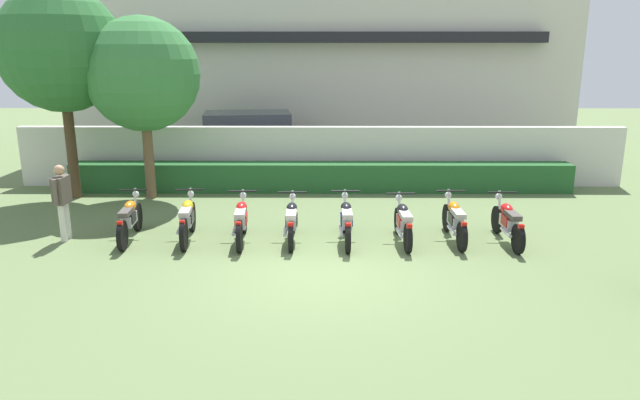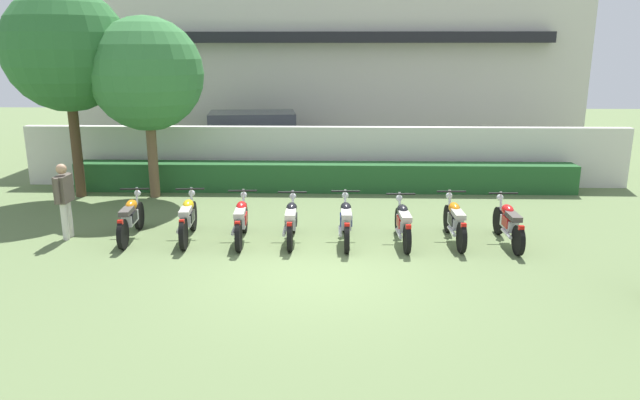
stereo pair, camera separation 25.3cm
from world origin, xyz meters
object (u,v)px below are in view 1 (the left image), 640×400
(motorcycle_in_row_0, at_px, (129,219))
(motorcycle_in_row_7, at_px, (508,222))
(motorcycle_in_row_6, at_px, (455,220))
(inspector_person, at_px, (62,197))
(motorcycle_in_row_3, at_px, (292,221))
(parked_car, at_px, (253,142))
(motorcycle_in_row_2, at_px, (241,220))
(motorcycle_in_row_4, at_px, (346,221))
(tree_far_side, at_px, (143,75))
(tree_near_inspector, at_px, (61,50))
(motorcycle_in_row_1, at_px, (187,219))
(motorcycle_in_row_5, at_px, (403,222))

(motorcycle_in_row_0, relative_size, motorcycle_in_row_7, 1.01)
(motorcycle_in_row_6, relative_size, motorcycle_in_row_7, 1.00)
(motorcycle_in_row_6, bearing_deg, inspector_person, 89.19)
(motorcycle_in_row_3, bearing_deg, motorcycle_in_row_0, 87.27)
(parked_car, relative_size, motorcycle_in_row_2, 2.50)
(motorcycle_in_row_0, relative_size, inspector_person, 1.23)
(motorcycle_in_row_3, bearing_deg, motorcycle_in_row_4, -91.15)
(motorcycle_in_row_4, bearing_deg, inspector_person, 88.44)
(inspector_person, bearing_deg, motorcycle_in_row_2, -1.67)
(motorcycle_in_row_7, xyz_separation_m, inspector_person, (-9.04, 0.13, 0.48))
(parked_car, relative_size, motorcycle_in_row_4, 2.42)
(tree_far_side, bearing_deg, motorcycle_in_row_4, -36.00)
(motorcycle_in_row_7, bearing_deg, inspector_person, 88.41)
(tree_near_inspector, relative_size, inspector_person, 3.41)
(tree_far_side, bearing_deg, inspector_person, -101.69)
(motorcycle_in_row_1, distance_m, motorcycle_in_row_4, 3.24)
(motorcycle_in_row_1, relative_size, inspector_person, 1.22)
(motorcycle_in_row_0, xyz_separation_m, motorcycle_in_row_3, (3.33, -0.09, -0.01))
(motorcycle_in_row_3, relative_size, motorcycle_in_row_4, 0.92)
(motorcycle_in_row_3, bearing_deg, inspector_person, 87.79)
(motorcycle_in_row_5, height_order, motorcycle_in_row_6, motorcycle_in_row_6)
(motorcycle_in_row_0, height_order, motorcycle_in_row_2, motorcycle_in_row_2)
(tree_far_side, distance_m, inspector_person, 4.30)
(tree_near_inspector, height_order, motorcycle_in_row_0, tree_near_inspector)
(motorcycle_in_row_6, bearing_deg, motorcycle_in_row_0, 89.12)
(motorcycle_in_row_3, distance_m, motorcycle_in_row_6, 3.32)
(tree_far_side, distance_m, motorcycle_in_row_2, 5.43)
(motorcycle_in_row_1, distance_m, motorcycle_in_row_5, 4.39)
(motorcycle_in_row_3, bearing_deg, motorcycle_in_row_1, 87.03)
(motorcycle_in_row_5, bearing_deg, inspector_person, 86.92)
(motorcycle_in_row_0, xyz_separation_m, motorcycle_in_row_2, (2.31, -0.11, 0.01))
(motorcycle_in_row_1, xyz_separation_m, motorcycle_in_row_6, (5.46, 0.00, -0.01))
(motorcycle_in_row_4, bearing_deg, motorcycle_in_row_7, -91.48)
(tree_near_inspector, xyz_separation_m, motorcycle_in_row_0, (2.59, -3.55, -3.35))
(motorcycle_in_row_1, xyz_separation_m, motorcycle_in_row_5, (4.39, -0.13, -0.02))
(motorcycle_in_row_0, bearing_deg, motorcycle_in_row_4, -96.23)
(tree_far_side, distance_m, motorcycle_in_row_3, 6.03)
(motorcycle_in_row_6, height_order, motorcycle_in_row_7, motorcycle_in_row_6)
(tree_far_side, relative_size, motorcycle_in_row_2, 2.48)
(motorcycle_in_row_5, relative_size, motorcycle_in_row_7, 0.93)
(tree_far_side, height_order, motorcycle_in_row_4, tree_far_side)
(parked_car, distance_m, motorcycle_in_row_0, 7.37)
(motorcycle_in_row_4, bearing_deg, motorcycle_in_row_5, -93.87)
(tree_far_side, relative_size, motorcycle_in_row_7, 2.43)
(tree_near_inspector, height_order, motorcycle_in_row_7, tree_near_inspector)
(motorcycle_in_row_4, distance_m, motorcycle_in_row_6, 2.22)
(parked_car, xyz_separation_m, tree_near_inspector, (-4.30, -3.60, 2.86))
(parked_car, height_order, motorcycle_in_row_2, parked_car)
(tree_far_side, height_order, motorcycle_in_row_2, tree_far_side)
(parked_car, relative_size, motorcycle_in_row_5, 2.65)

